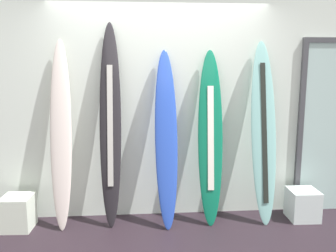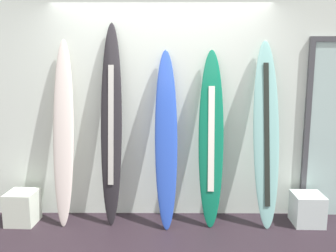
% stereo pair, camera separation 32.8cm
% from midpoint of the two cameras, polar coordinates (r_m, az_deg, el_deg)
% --- Properties ---
extents(wall_back, '(7.20, 0.20, 2.80)m').
position_cam_midpoint_polar(wall_back, '(4.23, 1.20, 4.28)').
color(wall_back, white).
rests_on(wall_back, ground).
extents(surfboard_ivory, '(0.24, 0.39, 2.10)m').
position_cam_midpoint_polar(surfboard_ivory, '(4.09, -14.36, -1.40)').
color(surfboard_ivory, silver).
rests_on(surfboard_ivory, ground).
extents(surfboard_charcoal, '(0.26, 0.39, 2.28)m').
position_cam_midpoint_polar(surfboard_charcoal, '(4.00, -6.83, -0.05)').
color(surfboard_charcoal, '#242226').
rests_on(surfboard_charcoal, ground).
extents(surfboard_cobalt, '(0.27, 0.47, 1.98)m').
position_cam_midpoint_polar(surfboard_cobalt, '(3.94, 2.08, -2.15)').
color(surfboard_cobalt, blue).
rests_on(surfboard_cobalt, ground).
extents(surfboard_emerald, '(0.30, 0.40, 1.98)m').
position_cam_midpoint_polar(surfboard_emerald, '(4.01, 9.30, -2.05)').
color(surfboard_emerald, '#0F704F').
rests_on(surfboard_emerald, ground).
extents(surfboard_seafoam, '(0.31, 0.43, 2.09)m').
position_cam_midpoint_polar(surfboard_seafoam, '(4.14, 17.79, -1.55)').
color(surfboard_seafoam, '#82BEB8').
rests_on(surfboard_seafoam, ground).
extents(display_block_left, '(0.34, 0.34, 0.36)m').
position_cam_midpoint_polar(display_block_left, '(4.51, 23.59, -12.22)').
color(display_block_left, white).
rests_on(display_block_left, ground).
extents(display_block_center, '(0.33, 0.33, 0.38)m').
position_cam_midpoint_polar(display_block_center, '(4.43, -20.49, -12.26)').
color(display_block_center, white).
rests_on(display_block_center, ground).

